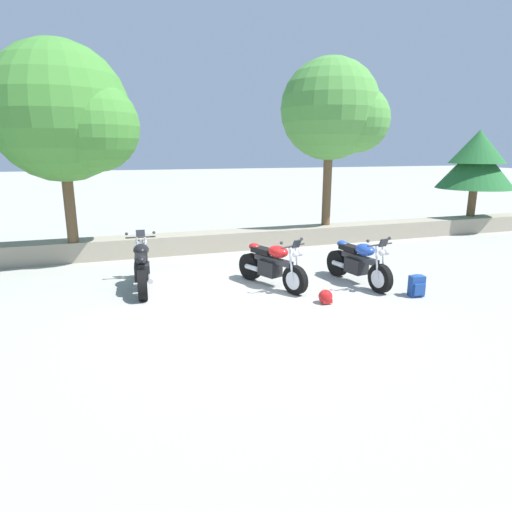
% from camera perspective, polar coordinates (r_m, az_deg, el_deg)
% --- Properties ---
extents(ground_plane, '(120.00, 120.00, 0.00)m').
position_cam_1_polar(ground_plane, '(8.51, -2.08, -6.47)').
color(ground_plane, '#A3A099').
extents(stone_wall, '(36.00, 0.80, 0.55)m').
position_cam_1_polar(stone_wall, '(12.95, -7.99, 1.80)').
color(stone_wall, gray).
rests_on(stone_wall, ground).
extents(motorcycle_black_near_left, '(0.67, 2.07, 1.18)m').
position_cam_1_polar(motorcycle_black_near_left, '(9.65, -14.85, -1.45)').
color(motorcycle_black_near_left, black).
rests_on(motorcycle_black_near_left, ground).
extents(motorcycle_red_centre, '(1.05, 1.96, 1.18)m').
position_cam_1_polar(motorcycle_red_centre, '(9.47, 2.17, -1.27)').
color(motorcycle_red_centre, black).
rests_on(motorcycle_red_centre, ground).
extents(motorcycle_blue_far_right, '(0.76, 2.06, 1.18)m').
position_cam_1_polar(motorcycle_blue_far_right, '(9.93, 13.44, -0.92)').
color(motorcycle_blue_far_right, black).
rests_on(motorcycle_blue_far_right, ground).
extents(rider_backpack, '(0.32, 0.28, 0.47)m').
position_cam_1_polar(rider_backpack, '(9.50, 20.53, -3.63)').
color(rider_backpack, navy).
rests_on(rider_backpack, ground).
extents(rider_helmet, '(0.28, 0.28, 0.28)m').
position_cam_1_polar(rider_helmet, '(8.64, 9.22, -5.36)').
color(rider_helmet, '#B21919').
rests_on(rider_helmet, ground).
extents(leafy_tree_mid_left, '(3.61, 3.44, 5.03)m').
position_cam_1_polar(leafy_tree_mid_left, '(12.20, -23.75, 16.65)').
color(leafy_tree_mid_left, brown).
rests_on(leafy_tree_mid_left, stone_wall).
extents(leafy_tree_mid_right, '(3.25, 3.09, 5.17)m').
position_cam_1_polar(leafy_tree_mid_right, '(14.26, 10.52, 18.25)').
color(leafy_tree_mid_right, brown).
rests_on(leafy_tree_mid_right, stone_wall).
extents(pine_tree_far_right, '(2.71, 2.71, 3.11)m').
position_cam_1_polar(pine_tree_far_right, '(17.90, 27.23, 11.17)').
color(pine_tree_far_right, brown).
rests_on(pine_tree_far_right, stone_wall).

